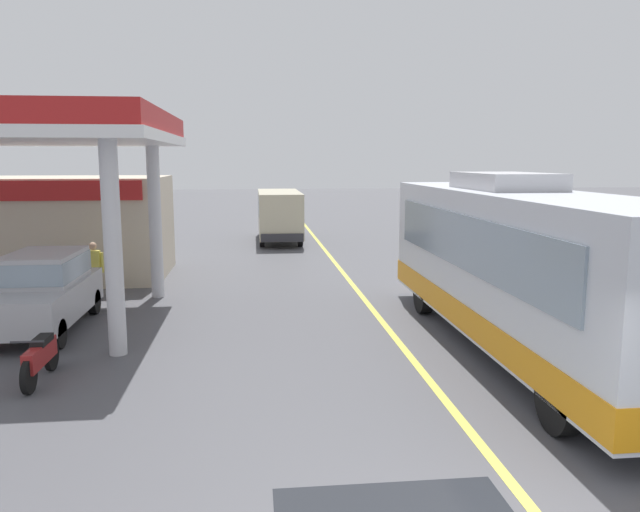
{
  "coord_description": "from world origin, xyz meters",
  "views": [
    {
      "loc": [
        -3.12,
        -4.94,
        3.96
      ],
      "look_at": [
        -1.5,
        10.0,
        1.6
      ],
      "focal_mm": 34.37,
      "sensor_mm": 36.0,
      "label": 1
    }
  ],
  "objects_px": {
    "motorcycle_parked_forecourt": "(40,357)",
    "pedestrian_near_pump": "(94,267)",
    "car_at_pump": "(44,287)",
    "minibus_opposing_lane": "(279,211)",
    "coach_bus_main": "(521,270)"
  },
  "relations": [
    {
      "from": "motorcycle_parked_forecourt",
      "to": "pedestrian_near_pump",
      "type": "xyz_separation_m",
      "value": [
        -0.69,
        6.67,
        0.49
      ]
    },
    {
      "from": "car_at_pump",
      "to": "motorcycle_parked_forecourt",
      "type": "bearing_deg",
      "value": -73.59
    },
    {
      "from": "motorcycle_parked_forecourt",
      "to": "pedestrian_near_pump",
      "type": "height_order",
      "value": "pedestrian_near_pump"
    },
    {
      "from": "minibus_opposing_lane",
      "to": "car_at_pump",
      "type": "bearing_deg",
      "value": -111.77
    },
    {
      "from": "car_at_pump",
      "to": "pedestrian_near_pump",
      "type": "height_order",
      "value": "car_at_pump"
    },
    {
      "from": "coach_bus_main",
      "to": "pedestrian_near_pump",
      "type": "relative_size",
      "value": 6.65
    },
    {
      "from": "car_at_pump",
      "to": "motorcycle_parked_forecourt",
      "type": "xyz_separation_m",
      "value": [
        1.05,
        -3.56,
        -0.57
      ]
    },
    {
      "from": "car_at_pump",
      "to": "pedestrian_near_pump",
      "type": "distance_m",
      "value": 3.14
    },
    {
      "from": "car_at_pump",
      "to": "pedestrian_near_pump",
      "type": "bearing_deg",
      "value": 83.39
    },
    {
      "from": "minibus_opposing_lane",
      "to": "pedestrian_near_pump",
      "type": "xyz_separation_m",
      "value": [
        -5.8,
        -12.31,
        -0.54
      ]
    },
    {
      "from": "minibus_opposing_lane",
      "to": "motorcycle_parked_forecourt",
      "type": "height_order",
      "value": "minibus_opposing_lane"
    },
    {
      "from": "pedestrian_near_pump",
      "to": "motorcycle_parked_forecourt",
      "type": "bearing_deg",
      "value": -84.12
    },
    {
      "from": "coach_bus_main",
      "to": "minibus_opposing_lane",
      "type": "bearing_deg",
      "value": 103.14
    },
    {
      "from": "coach_bus_main",
      "to": "motorcycle_parked_forecourt",
      "type": "xyz_separation_m",
      "value": [
        -9.35,
        -0.84,
        -1.28
      ]
    },
    {
      "from": "motorcycle_parked_forecourt",
      "to": "minibus_opposing_lane",
      "type": "bearing_deg",
      "value": 74.93
    }
  ]
}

